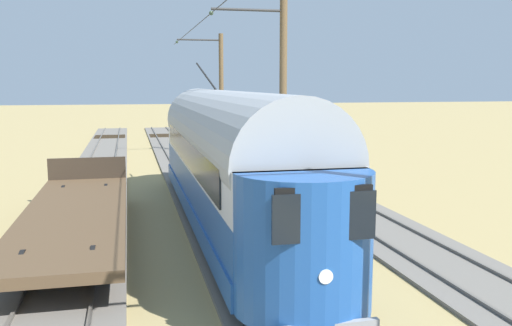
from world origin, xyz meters
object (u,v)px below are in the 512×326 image
object	(u,v)px
vintage_streetcar	(228,156)
track_end_bumper	(97,168)
catenary_pole_foreground	(220,93)
catenary_pole_mid_near	(281,99)
flatcar_adjacent	(75,213)

from	to	relation	value
vintage_streetcar	track_end_bumper	size ratio (longest dim) A/B	9.93
catenary_pole_foreground	catenary_pole_mid_near	world-z (taller)	same
flatcar_adjacent	track_end_bumper	world-z (taller)	flatcar_adjacent
catenary_pole_foreground	flatcar_adjacent	bearing A→B (deg)	68.43
catenary_pole_foreground	track_end_bumper	distance (m)	10.13
vintage_streetcar	flatcar_adjacent	bearing A→B (deg)	9.40
flatcar_adjacent	catenary_pole_foreground	distance (m)	19.69
catenary_pole_mid_near	vintage_streetcar	bearing A→B (deg)	50.93
flatcar_adjacent	catenary_pole_foreground	xyz separation A→B (m)	(-7.15, -18.09, 3.08)
catenary_pole_foreground	catenary_pole_mid_near	size ratio (longest dim) A/B	1.00
vintage_streetcar	catenary_pole_foreground	xyz separation A→B (m)	(-2.60, -17.34, 1.68)
flatcar_adjacent	track_end_bumper	distance (m)	11.86
catenary_pole_mid_near	flatcar_adjacent	bearing A→B (deg)	28.95
vintage_streetcar	track_end_bumper	world-z (taller)	vintage_streetcar
catenary_pole_mid_near	track_end_bumper	distance (m)	11.22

